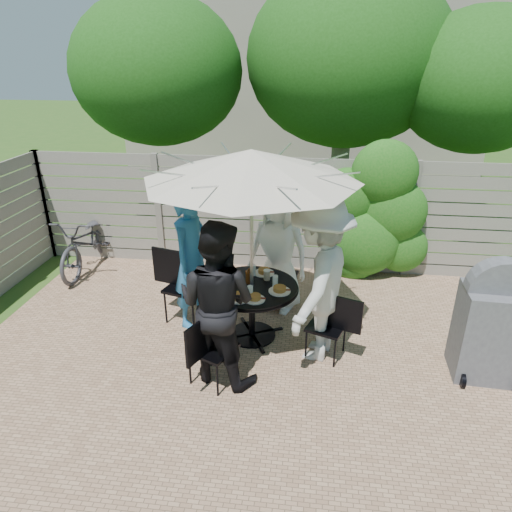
# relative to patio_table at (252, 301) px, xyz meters

# --- Properties ---
(backyard_envelope) EXTENTS (60.00, 60.00, 5.00)m
(backyard_envelope) POSITION_rel_patio_table_xyz_m (0.28, 9.35, 2.10)
(backyard_envelope) COLOR #2B5119
(backyard_envelope) RESTS_ON ground
(patio_table) EXTENTS (1.39, 1.39, 0.73)m
(patio_table) POSITION_rel_patio_table_xyz_m (0.00, 0.00, 0.00)
(patio_table) COLOR black
(patio_table) RESTS_ON ground
(umbrella) EXTENTS (3.05, 3.05, 2.35)m
(umbrella) POSITION_rel_patio_table_xyz_m (-0.00, 0.00, 1.67)
(umbrella) COLOR silver
(umbrella) RESTS_ON ground
(chair_back) EXTENTS (0.49, 0.65, 0.86)m
(chair_back) POSITION_rel_patio_table_xyz_m (0.29, 0.92, -0.25)
(chair_back) COLOR black
(chair_back) RESTS_ON ground
(person_back) EXTENTS (0.97, 0.78, 1.72)m
(person_back) POSITION_rel_patio_table_xyz_m (0.26, 0.79, 0.35)
(person_back) COLOR white
(person_back) RESTS_ON ground
(chair_left) EXTENTS (0.75, 0.58, 0.99)m
(chair_left) POSITION_rel_patio_table_xyz_m (-0.92, 0.30, -0.21)
(chair_left) COLOR black
(chair_left) RESTS_ON ground
(person_left) EXTENTS (0.61, 0.76, 1.81)m
(person_left) POSITION_rel_patio_table_xyz_m (-0.79, 0.26, 0.40)
(person_left) COLOR teal
(person_left) RESTS_ON ground
(chair_front) EXTENTS (0.56, 0.67, 0.87)m
(chair_front) POSITION_rel_patio_table_xyz_m (-0.30, -0.92, -0.24)
(chair_front) COLOR black
(chair_front) RESTS_ON ground
(person_front) EXTENTS (1.05, 0.93, 1.82)m
(person_front) POSITION_rel_patio_table_xyz_m (-0.26, -0.79, 0.40)
(person_front) COLOR black
(person_front) RESTS_ON ground
(chair_right) EXTENTS (0.64, 0.51, 0.83)m
(chair_right) POSITION_rel_patio_table_xyz_m (0.92, -0.30, -0.26)
(chair_right) COLOR black
(chair_right) RESTS_ON ground
(person_right) EXTENTS (1.07, 1.41, 1.94)m
(person_right) POSITION_rel_patio_table_xyz_m (0.79, -0.26, 0.46)
(person_right) COLOR beige
(person_right) RESTS_ON ground
(plate_back) EXTENTS (0.26, 0.26, 0.06)m
(plate_back) POSITION_rel_patio_table_xyz_m (0.11, 0.34, 0.24)
(plate_back) COLOR white
(plate_back) RESTS_ON patio_table
(plate_left) EXTENTS (0.26, 0.26, 0.06)m
(plate_left) POSITION_rel_patio_table_xyz_m (-0.34, 0.11, 0.24)
(plate_left) COLOR white
(plate_left) RESTS_ON patio_table
(plate_front) EXTENTS (0.26, 0.26, 0.06)m
(plate_front) POSITION_rel_patio_table_xyz_m (-0.11, -0.34, 0.24)
(plate_front) COLOR white
(plate_front) RESTS_ON patio_table
(plate_right) EXTENTS (0.26, 0.26, 0.06)m
(plate_right) POSITION_rel_patio_table_xyz_m (0.34, -0.11, 0.24)
(plate_right) COLOR white
(plate_right) RESTS_ON patio_table
(plate_extra) EXTENTS (0.24, 0.24, 0.06)m
(plate_extra) POSITION_rel_patio_table_xyz_m (0.08, -0.34, 0.24)
(plate_extra) COLOR white
(plate_extra) RESTS_ON patio_table
(glass_back) EXTENTS (0.07, 0.07, 0.14)m
(glass_back) POSITION_rel_patio_table_xyz_m (-0.02, 0.28, 0.29)
(glass_back) COLOR silver
(glass_back) RESTS_ON patio_table
(glass_left) EXTENTS (0.07, 0.07, 0.14)m
(glass_left) POSITION_rel_patio_table_xyz_m (-0.28, -0.02, 0.29)
(glass_left) COLOR silver
(glass_left) RESTS_ON patio_table
(glass_front) EXTENTS (0.07, 0.07, 0.14)m
(glass_front) POSITION_rel_patio_table_xyz_m (0.02, -0.28, 0.29)
(glass_front) COLOR silver
(glass_front) RESTS_ON patio_table
(glass_right) EXTENTS (0.07, 0.07, 0.14)m
(glass_right) POSITION_rel_patio_table_xyz_m (0.28, 0.02, 0.29)
(glass_right) COLOR silver
(glass_right) RESTS_ON patio_table
(syrup_jug) EXTENTS (0.09, 0.09, 0.16)m
(syrup_jug) POSITION_rel_patio_table_xyz_m (-0.04, 0.07, 0.30)
(syrup_jug) COLOR #59280C
(syrup_jug) RESTS_ON patio_table
(coffee_cup) EXTENTS (0.08, 0.08, 0.12)m
(coffee_cup) POSITION_rel_patio_table_xyz_m (0.16, 0.18, 0.28)
(coffee_cup) COLOR #C6B293
(coffee_cup) RESTS_ON patio_table
(bicycle) EXTENTS (0.66, 1.82, 0.95)m
(bicycle) POSITION_rel_patio_table_xyz_m (-2.91, 1.66, -0.03)
(bicycle) COLOR #333338
(bicycle) RESTS_ON ground
(bbq_grill) EXTENTS (0.71, 0.56, 1.40)m
(bbq_grill) POSITION_rel_patio_table_xyz_m (2.63, -0.41, 0.13)
(bbq_grill) COLOR slate
(bbq_grill) RESTS_ON ground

